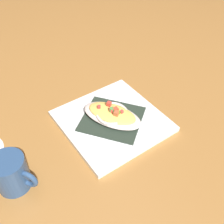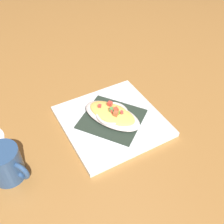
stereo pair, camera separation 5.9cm
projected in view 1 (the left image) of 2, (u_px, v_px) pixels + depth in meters
name	position (u px, v px, depth m)	size (l,w,h in m)	color
ground_plane	(112.00, 123.00, 0.81)	(2.60, 2.60, 0.00)	#9B6A34
square_plate	(112.00, 121.00, 0.80)	(0.28, 0.28, 0.01)	white
folded_napkin	(112.00, 119.00, 0.80)	(0.17, 0.16, 0.00)	#253128
gratin_dish	(112.00, 114.00, 0.79)	(0.20, 0.15, 0.04)	silver
coffee_mug	(12.00, 175.00, 0.63)	(0.11, 0.08, 0.09)	navy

